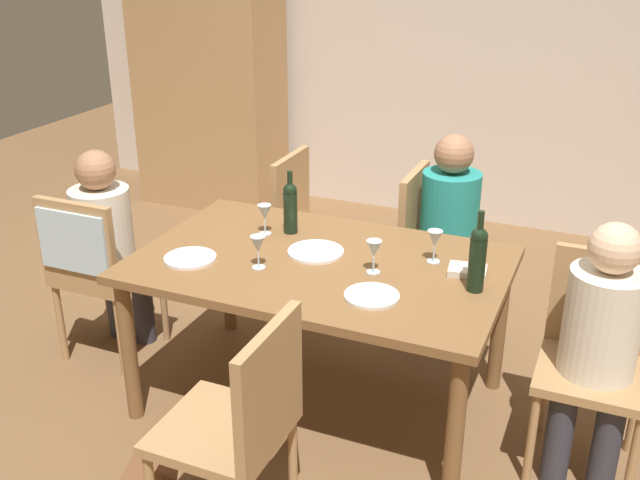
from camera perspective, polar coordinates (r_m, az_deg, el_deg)
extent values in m
plane|color=brown|center=(3.66, 0.00, -12.27)|extent=(10.00, 10.00, 0.00)
cube|color=beige|center=(5.64, 11.30, 14.90)|extent=(6.40, 0.12, 2.70)
cube|color=#A87F51|center=(5.99, -8.60, 12.63)|extent=(1.10, 0.56, 2.10)
cube|color=brown|center=(3.30, 0.00, -1.92)|extent=(1.64, 1.04, 0.04)
cylinder|color=brown|center=(3.48, -14.56, -8.28)|extent=(0.07, 0.07, 0.71)
cylinder|color=brown|center=(2.93, 10.39, -14.49)|extent=(0.07, 0.07, 0.71)
cylinder|color=brown|center=(4.13, -7.13, -2.42)|extent=(0.07, 0.07, 0.71)
cylinder|color=brown|center=(3.68, 13.69, -6.34)|extent=(0.07, 0.07, 0.71)
cylinder|color=#A87F51|center=(4.34, -16.14, -3.86)|extent=(0.04, 0.04, 0.44)
cylinder|color=#A87F51|center=(4.12, -11.99, -4.88)|extent=(0.04, 0.04, 0.44)
cylinder|color=#A87F51|center=(4.09, -19.42, -6.04)|extent=(0.04, 0.04, 0.44)
cylinder|color=#A87F51|center=(3.86, -15.17, -7.28)|extent=(0.04, 0.04, 0.44)
cube|color=#A87F51|center=(3.99, -16.05, -2.44)|extent=(0.44, 0.44, 0.04)
cube|color=#A87F51|center=(3.76, -18.31, -0.34)|extent=(0.44, 0.04, 0.44)
cube|color=#ADC6D6|center=(3.75, -18.36, -0.03)|extent=(0.40, 0.07, 0.31)
cylinder|color=#A87F51|center=(4.33, 12.59, -3.54)|extent=(0.04, 0.04, 0.44)
cylinder|color=#A87F51|center=(3.99, 11.50, -5.82)|extent=(0.04, 0.04, 0.44)
cylinder|color=#A87F51|center=(4.40, 7.75, -2.71)|extent=(0.04, 0.04, 0.44)
cylinder|color=#A87F51|center=(4.07, 6.27, -4.88)|extent=(0.04, 0.04, 0.44)
cube|color=#A87F51|center=(4.09, 9.75, -1.21)|extent=(0.44, 0.44, 0.04)
cube|color=#A87F51|center=(4.04, 7.23, 2.35)|extent=(0.04, 0.44, 0.44)
cylinder|color=#A87F51|center=(3.20, 23.00, -15.63)|extent=(0.04, 0.04, 0.44)
cylinder|color=#A87F51|center=(3.19, 16.03, -14.55)|extent=(0.04, 0.04, 0.44)
cylinder|color=#A87F51|center=(3.51, 23.20, -11.90)|extent=(0.04, 0.04, 0.44)
cylinder|color=#A87F51|center=(3.50, 16.94, -10.92)|extent=(0.04, 0.04, 0.44)
cube|color=#A87F51|center=(3.21, 20.38, -9.72)|extent=(0.44, 0.44, 0.04)
cube|color=#A87F51|center=(3.27, 21.22, -4.36)|extent=(0.44, 0.04, 0.44)
cylinder|color=#A87F51|center=(4.49, 3.37, -1.95)|extent=(0.04, 0.04, 0.44)
cylinder|color=#A87F51|center=(4.17, 1.58, -4.00)|extent=(0.04, 0.04, 0.44)
cylinder|color=#A87F51|center=(4.62, -1.06, -1.16)|extent=(0.04, 0.04, 0.44)
cylinder|color=#A87F51|center=(4.31, -3.13, -3.08)|extent=(0.04, 0.04, 0.44)
cube|color=#A87F51|center=(4.29, 0.19, 0.38)|extent=(0.44, 0.44, 0.04)
cube|color=#A87F51|center=(4.28, -2.27, 3.75)|extent=(0.04, 0.44, 0.44)
cylinder|color=#A87F51|center=(3.10, -8.70, -15.04)|extent=(0.04, 0.04, 0.44)
cylinder|color=#A87F51|center=(2.96, -2.11, -16.99)|extent=(0.04, 0.04, 0.44)
cube|color=#A87F51|center=(2.75, -7.63, -14.39)|extent=(0.44, 0.44, 0.04)
cube|color=#A87F51|center=(2.53, -3.92, -11.27)|extent=(0.04, 0.44, 0.44)
cylinder|color=#33333D|center=(4.24, -15.51, -4.28)|extent=(0.11, 0.11, 0.46)
cylinder|color=#33333D|center=(4.14, -13.53, -4.78)|extent=(0.11, 0.11, 0.46)
cylinder|color=beige|center=(3.90, -16.42, 0.60)|extent=(0.30, 0.30, 0.46)
sphere|color=#996B4C|center=(3.79, -16.98, 5.20)|extent=(0.20, 0.20, 0.20)
cylinder|color=#33333D|center=(4.24, 11.75, -3.87)|extent=(0.11, 0.11, 0.46)
cylinder|color=#33333D|center=(4.08, 11.19, -4.97)|extent=(0.11, 0.11, 0.46)
cylinder|color=teal|center=(4.00, 9.98, 1.90)|extent=(0.31, 0.31, 0.48)
sphere|color=#996B4C|center=(3.89, 10.33, 6.58)|extent=(0.21, 0.21, 0.21)
cylinder|color=#33333D|center=(3.23, 21.23, -14.69)|extent=(0.11, 0.11, 0.46)
cylinder|color=#33333D|center=(3.22, 17.99, -14.18)|extent=(0.11, 0.11, 0.46)
cylinder|color=beige|center=(3.10, 20.97, -6.15)|extent=(0.30, 0.30, 0.46)
sphere|color=beige|center=(2.96, 21.86, -0.60)|extent=(0.20, 0.20, 0.20)
cylinder|color=black|center=(3.04, 12.03, -1.90)|extent=(0.07, 0.07, 0.23)
sphere|color=black|center=(2.99, 12.23, 0.29)|extent=(0.07, 0.07, 0.07)
cylinder|color=black|center=(2.97, 12.33, 1.31)|extent=(0.03, 0.03, 0.10)
cylinder|color=black|center=(3.55, -2.30, 2.13)|extent=(0.07, 0.07, 0.20)
sphere|color=black|center=(3.51, -2.33, 3.87)|extent=(0.07, 0.07, 0.07)
cylinder|color=black|center=(3.50, -2.34, 4.67)|extent=(0.03, 0.03, 0.09)
cylinder|color=silver|center=(3.31, 8.76, -1.64)|extent=(0.06, 0.06, 0.00)
cylinder|color=silver|center=(3.30, 8.80, -1.06)|extent=(0.01, 0.01, 0.07)
cone|color=silver|center=(3.27, 8.87, 0.10)|extent=(0.07, 0.07, 0.07)
cylinder|color=silver|center=(3.23, -4.76, -2.11)|extent=(0.06, 0.06, 0.00)
cylinder|color=silver|center=(3.21, -4.78, -1.52)|extent=(0.01, 0.01, 0.07)
cone|color=silver|center=(3.19, -4.83, -0.33)|extent=(0.07, 0.07, 0.07)
cylinder|color=silver|center=(3.18, 4.14, -2.49)|extent=(0.06, 0.06, 0.00)
cylinder|color=silver|center=(3.17, 4.16, -1.88)|extent=(0.01, 0.01, 0.07)
cone|color=silver|center=(3.14, 4.20, -0.69)|extent=(0.07, 0.07, 0.07)
cylinder|color=silver|center=(3.58, -4.26, 0.51)|extent=(0.06, 0.06, 0.00)
cylinder|color=silver|center=(3.56, -4.28, 1.06)|extent=(0.01, 0.01, 0.07)
cone|color=silver|center=(3.54, -4.32, 2.15)|extent=(0.07, 0.07, 0.07)
cylinder|color=white|center=(3.36, -0.34, -0.91)|extent=(0.26, 0.26, 0.01)
cylinder|color=silver|center=(2.97, 4.02, -4.34)|extent=(0.23, 0.23, 0.01)
cylinder|color=white|center=(3.34, -10.01, -1.39)|extent=(0.23, 0.23, 0.01)
cube|color=beige|center=(3.22, 11.33, -2.34)|extent=(0.17, 0.14, 0.03)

